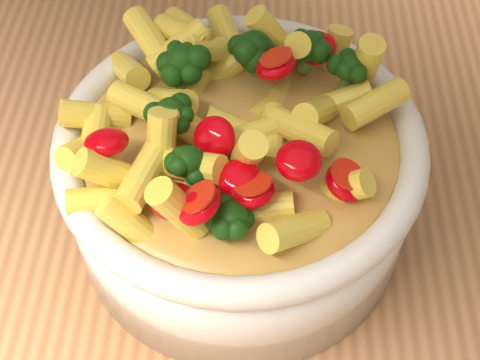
{
  "coord_description": "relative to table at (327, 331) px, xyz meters",
  "views": [
    {
      "loc": [
        -0.06,
        -0.25,
        1.32
      ],
      "look_at": [
        -0.08,
        0.04,
        0.95
      ],
      "focal_mm": 50.0,
      "sensor_mm": 36.0,
      "label": 1
    }
  ],
  "objects": [
    {
      "name": "table",
      "position": [
        0.0,
        0.0,
        0.0
      ],
      "size": [
        1.2,
        0.8,
        0.9
      ],
      "color": "#BA804F",
      "rests_on": "ground"
    },
    {
      "name": "pasta_salad",
      "position": [
        -0.08,
        0.04,
        0.22
      ],
      "size": [
        0.2,
        0.2,
        0.04
      ],
      "color": "#FFDA50",
      "rests_on": "serving_bowl"
    },
    {
      "name": "serving_bowl",
      "position": [
        -0.08,
        0.04,
        0.16
      ],
      "size": [
        0.25,
        0.25,
        0.11
      ],
      "color": "white",
      "rests_on": "table"
    }
  ]
}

